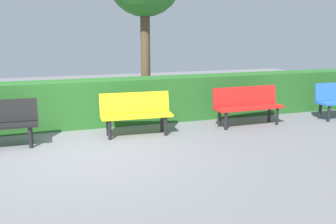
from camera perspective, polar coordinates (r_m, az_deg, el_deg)
ground_plane at (r=6.69m, az=-12.94°, el=-6.24°), size 22.87×22.87×0.00m
bench_red at (r=8.52m, az=12.05°, el=1.22°), size 1.61×0.49×0.86m
bench_yellow at (r=7.59m, az=-4.93°, el=0.03°), size 1.45×0.52×0.86m
hedge_row at (r=8.58m, az=-6.53°, el=1.69°), size 18.87×0.67×1.03m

